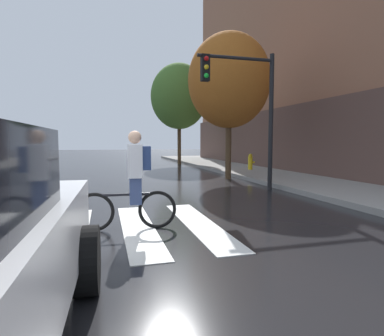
{
  "coord_description": "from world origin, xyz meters",
  "views": [
    {
      "loc": [
        0.17,
        -5.5,
        1.5
      ],
      "look_at": [
        2.4,
        2.58,
        0.81
      ],
      "focal_mm": 29.74,
      "sensor_mm": 36.0,
      "label": 1
    }
  ],
  "objects_px": {
    "fire_hydrant": "(250,162)",
    "street_tree_near": "(229,81)",
    "traffic_light_near": "(247,97)",
    "cyclist": "(133,181)",
    "street_tree_mid": "(179,97)"
  },
  "relations": [
    {
      "from": "fire_hydrant",
      "to": "street_tree_near",
      "type": "height_order",
      "value": "street_tree_near"
    },
    {
      "from": "street_tree_near",
      "to": "traffic_light_near",
      "type": "bearing_deg",
      "value": -102.01
    },
    {
      "from": "cyclist",
      "to": "street_tree_near",
      "type": "bearing_deg",
      "value": 56.45
    },
    {
      "from": "traffic_light_near",
      "to": "street_tree_near",
      "type": "bearing_deg",
      "value": 77.99
    },
    {
      "from": "cyclist",
      "to": "street_tree_near",
      "type": "relative_size",
      "value": 0.29
    },
    {
      "from": "street_tree_mid",
      "to": "fire_hydrant",
      "type": "bearing_deg",
      "value": -72.87
    },
    {
      "from": "traffic_light_near",
      "to": "street_tree_near",
      "type": "relative_size",
      "value": 0.72
    },
    {
      "from": "fire_hydrant",
      "to": "traffic_light_near",
      "type": "bearing_deg",
      "value": -117.18
    },
    {
      "from": "cyclist",
      "to": "street_tree_mid",
      "type": "bearing_deg",
      "value": 74.05
    },
    {
      "from": "fire_hydrant",
      "to": "street_tree_mid",
      "type": "relative_size",
      "value": 0.12
    },
    {
      "from": "cyclist",
      "to": "fire_hydrant",
      "type": "distance_m",
      "value": 10.94
    },
    {
      "from": "traffic_light_near",
      "to": "street_tree_mid",
      "type": "bearing_deg",
      "value": 86.78
    },
    {
      "from": "fire_hydrant",
      "to": "street_tree_mid",
      "type": "bearing_deg",
      "value": 107.13
    },
    {
      "from": "cyclist",
      "to": "traffic_light_near",
      "type": "distance_m",
      "value": 5.54
    },
    {
      "from": "traffic_light_near",
      "to": "fire_hydrant",
      "type": "height_order",
      "value": "traffic_light_near"
    }
  ]
}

